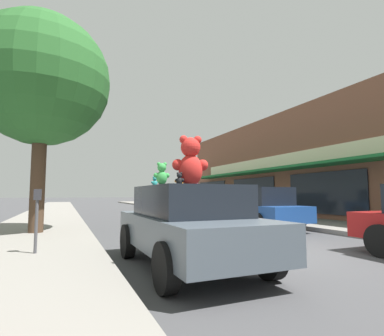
% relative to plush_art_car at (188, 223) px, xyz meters
% --- Properties ---
extents(ground_plane, '(260.00, 260.00, 0.00)m').
position_rel_plush_art_car_xyz_m(ground_plane, '(2.39, 0.63, -0.79)').
color(ground_plane, '#424244').
extents(sidewalk_near, '(3.22, 90.00, 0.16)m').
position_rel_plush_art_car_xyz_m(sidewalk_near, '(-2.91, 0.63, -0.71)').
color(sidewalk_near, gray).
rests_on(sidewalk_near, ground_plane).
extents(plush_art_car, '(1.93, 4.06, 1.48)m').
position_rel_plush_art_car_xyz_m(plush_art_car, '(0.00, 0.00, 0.00)').
color(plush_art_car, '#4C5660').
rests_on(plush_art_car, ground_plane).
extents(teddy_bear_giant, '(0.73, 0.48, 0.96)m').
position_rel_plush_art_car_xyz_m(teddy_bear_giant, '(0.06, 0.03, 1.16)').
color(teddy_bear_giant, red).
rests_on(teddy_bear_giant, plush_art_car).
extents(teddy_bear_teal, '(0.17, 0.12, 0.22)m').
position_rel_plush_art_car_xyz_m(teddy_bear_teal, '(-0.39, 0.91, 0.80)').
color(teddy_bear_teal, teal).
rests_on(teddy_bear_teal, plush_art_car).
extents(teddy_bear_green, '(0.28, 0.17, 0.37)m').
position_rel_plush_art_car_xyz_m(teddy_bear_green, '(-0.65, -0.44, 0.87)').
color(teddy_bear_green, green).
rests_on(teddy_bear_green, plush_art_car).
extents(teddy_bear_pink, '(0.29, 0.18, 0.38)m').
position_rel_plush_art_car_xyz_m(teddy_bear_pink, '(0.26, 0.33, 0.88)').
color(teddy_bear_pink, pink).
rests_on(teddy_bear_pink, plush_art_car).
extents(teddy_bear_purple, '(0.17, 0.22, 0.29)m').
position_rel_plush_art_car_xyz_m(teddy_bear_purple, '(-0.20, 1.01, 0.83)').
color(teddy_bear_purple, purple).
rests_on(teddy_bear_purple, plush_art_car).
extents(teddy_bear_orange, '(0.24, 0.17, 0.32)m').
position_rel_plush_art_car_xyz_m(teddy_bear_orange, '(0.17, 0.90, 0.85)').
color(teddy_bear_orange, orange).
rests_on(teddy_bear_orange, plush_art_car).
extents(teddy_bear_black, '(0.17, 0.17, 0.25)m').
position_rel_plush_art_car_xyz_m(teddy_bear_black, '(-0.19, -0.05, 0.81)').
color(teddy_bear_black, black).
rests_on(teddy_bear_black, plush_art_car).
extents(parked_car_far_center, '(1.90, 4.77, 1.59)m').
position_rel_plush_art_car_xyz_m(parked_car_far_center, '(4.89, 4.95, 0.07)').
color(parked_car_far_center, '#1E4793').
rests_on(parked_car_far_center, ground_plane).
extents(parked_car_far_right, '(1.92, 4.11, 1.41)m').
position_rel_plush_art_car_xyz_m(parked_car_far_right, '(4.89, 11.42, 0.00)').
color(parked_car_far_right, black).
rests_on(parked_car_far_right, ground_plane).
extents(street_tree, '(4.22, 4.22, 6.94)m').
position_rel_plush_art_car_xyz_m(street_tree, '(-2.90, 5.29, 4.18)').
color(street_tree, '#473323').
rests_on(street_tree, sidewalk_near).
extents(parking_meter, '(0.14, 0.10, 1.27)m').
position_rel_plush_art_car_xyz_m(parking_meter, '(-2.62, 1.61, 0.18)').
color(parking_meter, '#4C4C51').
rests_on(parking_meter, sidewalk_near).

